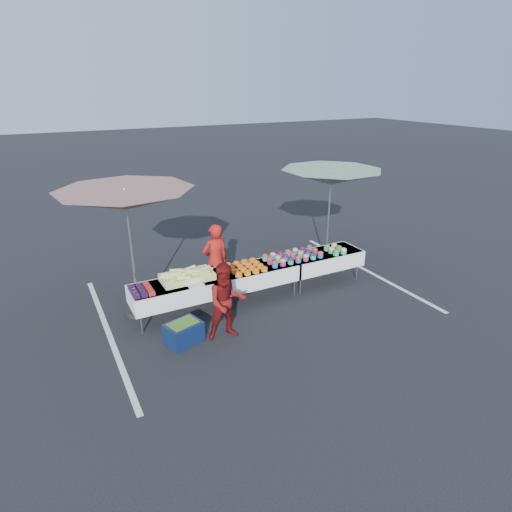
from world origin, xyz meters
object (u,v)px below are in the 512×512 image
storage_bin (184,332)px  table_left (177,291)px  vendor (215,260)px  umbrella_right (331,178)px  customer (227,302)px  table_right (323,259)px  umbrella_left (126,200)px  table_center (256,274)px

storage_bin → table_left: bearing=61.4°
vendor → storage_bin: (-1.29, -1.52, -0.62)m
umbrella_right → storage_bin: 5.28m
umbrella_right → storage_bin: size_ratio=4.47×
table_left → vendor: (1.08, 0.55, 0.25)m
customer → storage_bin: (-0.79, 0.19, -0.53)m
table_right → customer: (-3.02, -1.16, 0.16)m
umbrella_right → customer: bearing=-152.2°
table_left → umbrella_right: size_ratio=0.57×
customer → umbrella_left: umbrella_left is taller
table_right → table_left: bearing=180.0°
table_center → customer: size_ratio=1.25×
customer → storage_bin: customer is taller
table_center → customer: customer is taller
table_center → vendor: (-0.72, 0.55, 0.25)m
table_center → vendor: vendor is taller
table_right → vendor: size_ratio=1.11×
customer → storage_bin: bearing=175.7°
customer → vendor: bearing=83.2°
table_center → storage_bin: (-2.01, -0.97, -0.37)m
table_center → storage_bin: bearing=-154.3°
table_center → vendor: bearing=142.6°
umbrella_left → table_left: bearing=-35.2°
table_left → umbrella_left: (-0.70, 0.49, 1.83)m
table_right → umbrella_right: size_ratio=0.57×
umbrella_left → table_center: bearing=-11.2°
table_left → table_right: same height
table_center → umbrella_right: 3.14m
table_center → table_right: bearing=0.0°
table_left → storage_bin: size_ratio=2.53×
table_left → customer: 1.31m
table_right → umbrella_right: (0.70, 0.80, 1.72)m
umbrella_left → umbrella_right: umbrella_left is taller
table_left → umbrella_left: 2.02m
vendor → umbrella_right: 3.55m
umbrella_right → table_center: bearing=-162.3°
table_center → customer: 1.69m
table_right → customer: 3.24m
table_left → table_center: 1.80m
vendor → customer: bearing=70.0°
umbrella_left → storage_bin: bearing=-71.5°
customer → umbrella_right: umbrella_right is taller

